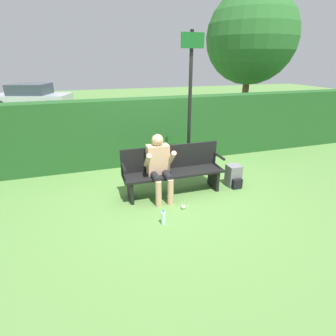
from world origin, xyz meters
The scene contains 10 objects.
ground_plane centered at (0.00, 0.00, 0.00)m, with size 40.00×40.00×0.00m, color #5B8942.
hedge_back centered at (0.00, 1.89, 0.80)m, with size 12.00×0.50×1.59m.
park_bench centered at (0.00, 0.07, 0.48)m, with size 1.95×0.46×0.93m.
person_seated centered at (-0.30, -0.05, 0.67)m, with size 0.54×0.59×1.21m.
backpack centered at (1.29, -0.04, 0.21)m, with size 0.27×0.35×0.44m.
water_bottle centered at (-0.49, -0.94, 0.12)m, with size 0.07×0.07×0.25m.
signpost centered at (0.55, 0.65, 1.70)m, with size 0.46×0.09×2.95m.
parked_car centered at (-4.07, 11.13, 0.60)m, with size 4.15×2.79×1.29m.
tree centered at (4.07, 4.08, 3.10)m, with size 3.00×3.00×4.61m.
litter_crumple centered at (-0.03, -0.61, 0.04)m, with size 0.08×0.08×0.08m.
Camera 1 is at (-1.48, -4.34, 2.45)m, focal length 28.00 mm.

